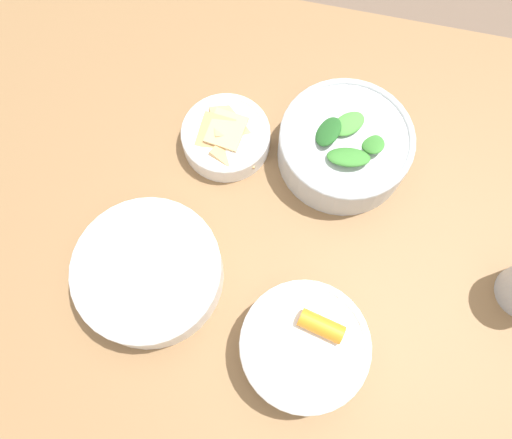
{
  "coord_description": "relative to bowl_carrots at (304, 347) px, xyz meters",
  "views": [
    {
      "loc": [
        -0.03,
        0.24,
        1.43
      ],
      "look_at": [
        0.02,
        0.02,
        0.77
      ],
      "focal_mm": 35.0,
      "sensor_mm": 36.0,
      "label": 1
    }
  ],
  "objects": [
    {
      "name": "bowl_carrots",
      "position": [
        0.0,
        0.0,
        0.0
      ],
      "size": [
        0.16,
        0.16,
        0.08
      ],
      "color": "white",
      "rests_on": "dining_table"
    },
    {
      "name": "bowl_beans_hotdog",
      "position": [
        0.22,
        -0.05,
        -0.01
      ],
      "size": [
        0.2,
        0.2,
        0.06
      ],
      "color": "white",
      "rests_on": "dining_table"
    },
    {
      "name": "dining_table",
      "position": [
        0.08,
        -0.17,
        -0.15
      ],
      "size": [
        1.17,
        0.8,
        0.74
      ],
      "color": "olive",
      "rests_on": "ground_plane"
    },
    {
      "name": "bowl_cookies",
      "position": [
        0.17,
        -0.28,
        -0.01
      ],
      "size": [
        0.13,
        0.13,
        0.05
      ],
      "color": "white",
      "rests_on": "dining_table"
    },
    {
      "name": "ground_plane",
      "position": [
        0.08,
        -0.17,
        -0.78
      ],
      "size": [
        10.0,
        10.0,
        0.0
      ],
      "primitive_type": "plane",
      "color": "brown"
    },
    {
      "name": "bowl_greens",
      "position": [
        -0.0,
        -0.29,
        0.0
      ],
      "size": [
        0.19,
        0.19,
        0.09
      ],
      "color": "silver",
      "rests_on": "dining_table"
    }
  ]
}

